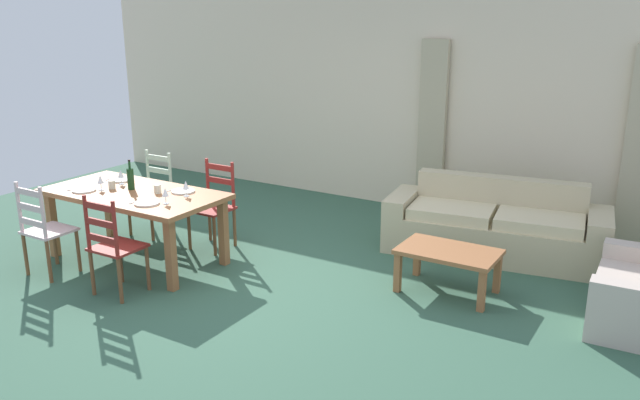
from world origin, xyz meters
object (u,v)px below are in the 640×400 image
dining_chair_near_left (44,229)px  couch (495,228)px  wine_glass_far_left (121,174)px  coffee_table (448,256)px  dining_table (134,200)px  coffee_cup_primary (158,189)px  wine_glass_near_left (100,180)px  wine_bottle (131,178)px  dining_chair_near_right (113,246)px  wine_glass_near_right (165,193)px  coffee_cup_secondary (112,185)px  dining_chair_far_right (214,205)px  dining_chair_far_left (153,194)px  wine_glass_far_right (186,186)px

dining_chair_near_left → couch: size_ratio=0.40×
wine_glass_far_left → coffee_table: (3.39, 0.79, -0.51)m
dining_table → dining_chair_near_left: dining_chair_near_left is taller
coffee_table → coffee_cup_primary: bearing=-163.4°
wine_glass_near_left → coffee_table: 3.58m
wine_bottle → wine_glass_near_left: size_ratio=1.96×
dining_table → coffee_table: (3.07, 0.92, -0.31)m
dining_table → dining_chair_near_right: dining_chair_near_right is taller
wine_glass_near_right → coffee_cup_secondary: size_ratio=1.79×
dining_table → coffee_table: dining_table is taller
dining_table → dining_chair_near_left: (-0.46, -0.75, -0.19)m
dining_table → dining_chair_far_right: dining_chair_far_right is taller
dining_table → dining_chair_far_right: size_ratio=1.98×
wine_glass_far_left → dining_chair_near_right: bearing=-46.9°
coffee_cup_primary → wine_glass_near_right: bearing=-34.4°
wine_bottle → couch: bearing=32.9°
dining_chair_far_left → dining_chair_near_left: bearing=-88.9°
dining_chair_near_left → wine_bottle: (0.38, 0.80, 0.39)m
dining_chair_near_left → wine_glass_near_right: bearing=29.4°
dining_chair_far_right → wine_glass_far_left: dining_chair_far_right is taller
dining_table → coffee_cup_primary: 0.30m
wine_bottle → coffee_cup_secondary: (-0.19, -0.09, -0.07)m
dining_chair_near_left → dining_chair_near_right: (0.94, 0.03, 0.00)m
wine_glass_far_right → coffee_table: (2.48, 0.77, -0.51)m
dining_chair_near_left → wine_glass_far_left: 0.97m
dining_chair_near_right → wine_glass_near_right: dining_chair_near_right is taller
wine_glass_far_right → coffee_cup_primary: size_ratio=1.79×
wine_bottle → wine_glass_near_left: wine_bottle is taller
dining_chair_far_right → wine_glass_near_right: size_ratio=5.96×
dining_chair_near_left → wine_bottle: wine_bottle is taller
dining_chair_near_right → wine_bottle: size_ratio=3.04×
coffee_cup_primary → couch: coffee_cup_primary is taller
coffee_cup_secondary → coffee_table: size_ratio=0.10×
dining_chair_far_left → wine_glass_near_right: bearing=-38.9°
dining_chair_near_left → dining_chair_far_left: same height
wine_bottle → wine_glass_near_right: 0.71m
dining_chair_near_right → dining_chair_near_left: bearing=-178.1°
dining_table → coffee_cup_primary: coffee_cup_primary is taller
wine_glass_near_left → dining_chair_near_left: bearing=-103.2°
dining_chair_near_right → dining_chair_far_left: same height
coffee_cup_primary → couch: 3.58m
dining_table → wine_glass_near_right: bearing=-14.0°
wine_glass_far_left → coffee_cup_secondary: 0.19m
dining_chair_near_left → wine_glass_far_left: (0.14, 0.88, 0.38)m
wine_bottle → couch: (3.23, 2.09, -0.58)m
wine_glass_far_right → dining_chair_near_right: bearing=-97.4°
wine_bottle → coffee_table: (3.15, 0.87, -0.51)m
wine_bottle → coffee_cup_secondary: wine_bottle is taller
wine_glass_near_right → coffee_table: bearing=23.5°
dining_chair_far_left → wine_glass_near_left: size_ratio=5.96×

